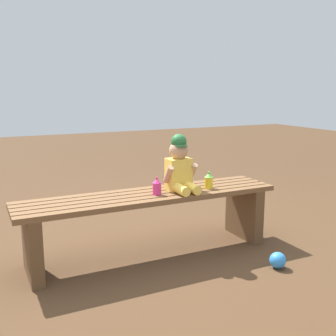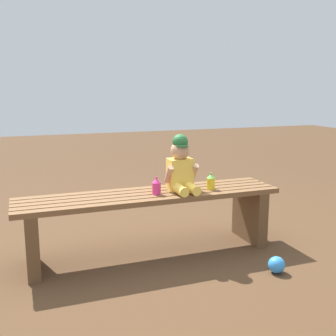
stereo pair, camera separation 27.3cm
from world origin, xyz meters
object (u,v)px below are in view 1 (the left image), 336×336
at_px(toy_ball, 278,260).
at_px(park_bench, 151,213).
at_px(sippy_cup_right, 209,180).
at_px(sippy_cup_left, 157,186).
at_px(child_figure, 180,166).

bearing_deg(toy_ball, park_bench, 139.10).
bearing_deg(sippy_cup_right, sippy_cup_left, 180.00).
height_order(child_figure, sippy_cup_right, child_figure).
relative_size(park_bench, sippy_cup_left, 14.95).
xyz_separation_m(sippy_cup_left, sippy_cup_right, (0.42, 0.00, 0.00)).
height_order(park_bench, toy_ball, park_bench).
xyz_separation_m(child_figure, sippy_cup_right, (0.22, -0.04, -0.12)).
xyz_separation_m(park_bench, toy_ball, (0.66, -0.58, -0.26)).
bearing_deg(sippy_cup_left, sippy_cup_right, 0.00).
relative_size(park_bench, child_figure, 4.58).
height_order(sippy_cup_left, sippy_cup_right, same).
relative_size(child_figure, toy_ball, 3.72).
bearing_deg(child_figure, toy_ball, -51.93).
xyz_separation_m(park_bench, sippy_cup_right, (0.44, -0.05, 0.20)).
distance_m(park_bench, sippy_cup_left, 0.21).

